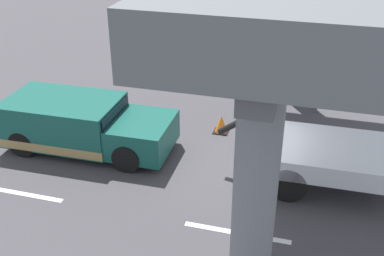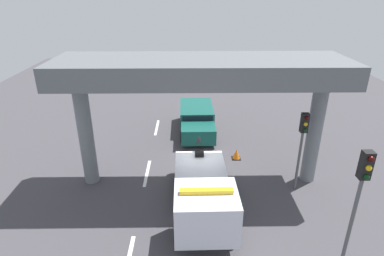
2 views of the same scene
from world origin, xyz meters
TOP-DOWN VIEW (x-y plane):
  - ground_plane at (0.00, 0.00)m, footprint 60.00×40.00m
  - lane_stripe_west at (-6.00, -2.78)m, footprint 2.60×0.16m
  - lane_stripe_mid at (0.00, -2.78)m, footprint 2.60×0.16m
  - towed_van_green at (-5.49, -0.00)m, footprint 5.23×2.28m
  - traffic_light_near at (1.52, 4.59)m, footprint 0.39×0.32m
  - traffic_cone_orange at (-1.50, 2.16)m, footprint 0.50×0.50m

SIDE VIEW (x-z plane):
  - ground_plane at x=0.00m, z-range -0.10..0.00m
  - lane_stripe_west at x=-6.00m, z-range 0.00..0.01m
  - lane_stripe_mid at x=0.00m, z-range 0.00..0.01m
  - traffic_cone_orange at x=-1.50m, z-range -0.02..0.58m
  - towed_van_green at x=-5.49m, z-range -0.01..1.57m
  - traffic_light_near at x=1.52m, z-range 0.91..4.84m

